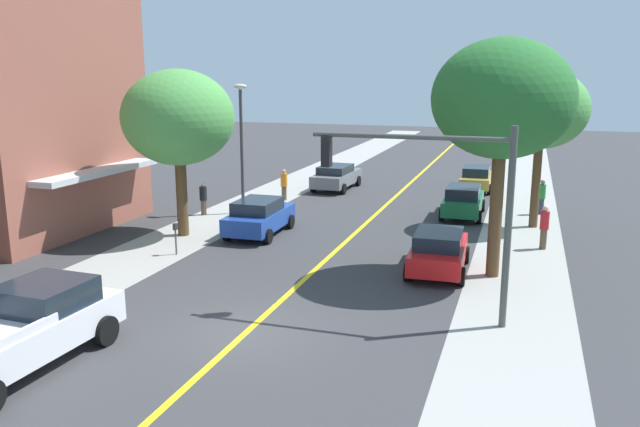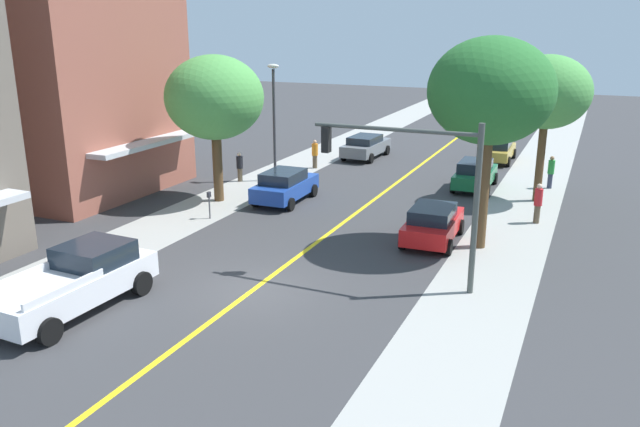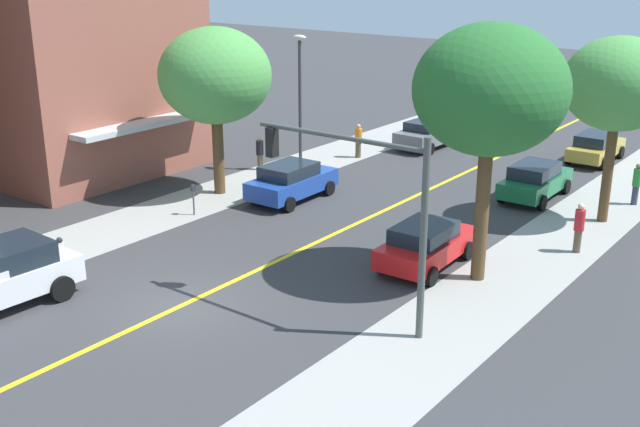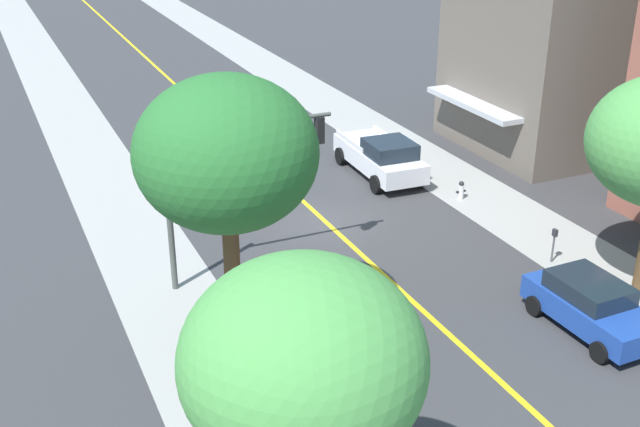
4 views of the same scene
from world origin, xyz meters
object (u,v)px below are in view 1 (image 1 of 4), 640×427
at_px(traffic_light_mast, 440,188).
at_px(gold_sedan_right_curb, 476,178).
at_px(street_tree_left_far, 541,110).
at_px(grey_sedan_left_curb, 336,176).
at_px(pedestrian_red_shirt, 544,226).
at_px(white_pickup_truck, 22,330).
at_px(street_tree_right_corner, 178,118).
at_px(fire_hydrant, 65,294).
at_px(parking_meter, 176,234).
at_px(green_sedan_right_curb, 463,201).
at_px(pedestrian_orange_shirt, 284,184).
at_px(street_lamp, 241,135).
at_px(pedestrian_black_shirt, 203,198).
at_px(blue_sedan_left_curb, 259,216).
at_px(street_tree_left_near, 503,100).
at_px(pedestrian_green_shirt, 542,196).
at_px(red_sedan_right_curb, 439,250).

xyz_separation_m(traffic_light_mast, gold_sedan_right_curb, (-0.57, 21.77, -3.13)).
relative_size(street_tree_left_far, grey_sedan_left_curb, 1.55).
relative_size(traffic_light_mast, pedestrian_red_shirt, 3.15).
bearing_deg(white_pickup_truck, street_tree_right_corner, 14.99).
xyz_separation_m(fire_hydrant, traffic_light_mast, (10.94, 2.52, 3.51)).
bearing_deg(street_tree_left_far, parking_meter, -145.45).
xyz_separation_m(green_sedan_right_curb, pedestrian_orange_shirt, (-10.01, 1.15, 0.11)).
height_order(grey_sedan_left_curb, white_pickup_truck, white_pickup_truck).
bearing_deg(street_lamp, gold_sedan_right_curb, 43.86).
xyz_separation_m(grey_sedan_left_curb, pedestrian_black_shirt, (-4.30, -9.04, 0.08)).
distance_m(street_tree_right_corner, fire_hydrant, 10.19).
relative_size(green_sedan_right_curb, white_pickup_truck, 0.77).
relative_size(grey_sedan_left_curb, pedestrian_black_shirt, 2.81).
bearing_deg(street_lamp, street_tree_left_far, 5.94).
relative_size(street_tree_right_corner, grey_sedan_left_curb, 1.55).
xyz_separation_m(traffic_light_mast, green_sedan_right_curb, (-0.61, 14.07, -3.09)).
xyz_separation_m(gold_sedan_right_curb, pedestrian_red_shirt, (3.69, -12.83, 0.19)).
bearing_deg(pedestrian_black_shirt, street_tree_right_corner, 172.31).
bearing_deg(parking_meter, blue_sedan_left_curb, 64.83).
xyz_separation_m(street_tree_left_near, pedestrian_green_shirt, (1.76, 11.10, -5.21)).
bearing_deg(pedestrian_black_shirt, red_sedan_right_curb, -138.28).
distance_m(street_tree_left_far, gold_sedan_right_curb, 10.57).
distance_m(green_sedan_right_curb, blue_sedan_left_curb, 10.48).
height_order(fire_hydrant, grey_sedan_left_curb, grey_sedan_left_curb).
bearing_deg(green_sedan_right_curb, pedestrian_green_shirt, -66.11).
bearing_deg(fire_hydrant, green_sedan_right_curb, 58.08).
relative_size(street_tree_left_near, pedestrian_orange_shirt, 4.69).
distance_m(street_tree_left_far, traffic_light_mast, 13.24).
xyz_separation_m(street_tree_right_corner, pedestrian_green_shirt, (15.11, 9.35, -4.20)).
bearing_deg(blue_sedan_left_curb, pedestrian_green_shirt, -56.76).
bearing_deg(grey_sedan_left_curb, parking_meter, 175.24).
distance_m(street_tree_right_corner, street_lamp, 5.12).
height_order(white_pickup_truck, pedestrian_red_shirt, white_pickup_truck).
relative_size(street_lamp, blue_sedan_left_curb, 1.51).
bearing_deg(parking_meter, traffic_light_mast, -18.67).
height_order(pedestrian_orange_shirt, pedestrian_green_shirt, pedestrian_green_shirt).
bearing_deg(fire_hydrant, pedestrian_black_shirt, 99.47).
distance_m(street_tree_left_far, street_lamp, 14.26).
height_order(street_tree_right_corner, pedestrian_black_shirt, street_tree_right_corner).
relative_size(pedestrian_orange_shirt, pedestrian_black_shirt, 1.06).
height_order(fire_hydrant, pedestrian_green_shirt, pedestrian_green_shirt).
bearing_deg(pedestrian_orange_shirt, green_sedan_right_curb, -57.41).
xyz_separation_m(street_tree_left_near, traffic_light_mast, (-1.36, -4.69, -2.25)).
distance_m(red_sedan_right_curb, gold_sedan_right_curb, 17.22).
xyz_separation_m(street_tree_right_corner, traffic_light_mast, (11.99, -6.44, -1.24)).
height_order(street_tree_right_corner, blue_sedan_left_curb, street_tree_right_corner).
bearing_deg(white_pickup_truck, street_tree_left_far, -29.65).
bearing_deg(pedestrian_black_shirt, white_pickup_truck, 170.09).
bearing_deg(gold_sedan_right_curb, pedestrian_red_shirt, -164.36).
bearing_deg(street_lamp, pedestrian_black_shirt, -149.76).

